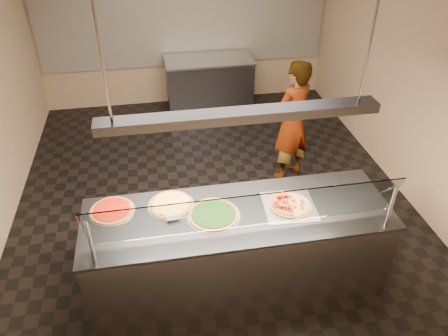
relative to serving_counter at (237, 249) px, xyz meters
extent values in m
cube|color=black|center=(-0.02, 1.44, -0.48)|extent=(5.00, 6.00, 0.02)
cube|color=tan|center=(-0.02, 4.45, 1.03)|extent=(5.00, 0.02, 3.00)
cube|color=tan|center=(-0.02, -1.57, 1.03)|extent=(5.00, 0.02, 3.00)
cube|color=tan|center=(2.49, 1.44, 1.03)|extent=(0.02, 6.00, 3.00)
cube|color=silver|center=(-0.02, 4.42, 0.83)|extent=(4.90, 0.02, 1.20)
cube|color=#B7B7BC|center=(0.00, 0.00, -0.02)|extent=(2.85, 0.90, 0.90)
cube|color=#3A3A3F|center=(0.00, 0.00, 0.45)|extent=(2.89, 0.94, 0.03)
cylinder|color=#B7B7BC|center=(-1.27, -0.40, 0.68)|extent=(0.03, 0.03, 0.44)
cylinder|color=#B7B7BC|center=(1.27, -0.40, 0.68)|extent=(0.03, 0.03, 0.44)
cube|color=white|center=(0.00, -0.34, 0.76)|extent=(2.65, 0.18, 0.47)
cube|color=silver|center=(0.50, 0.00, 0.47)|extent=(0.51, 0.51, 0.01)
cylinder|color=silver|center=(0.50, 0.00, 0.47)|extent=(0.43, 0.43, 0.01)
cylinder|color=#630902|center=(0.49, 0.10, 0.52)|extent=(0.06, 0.06, 0.01)
cylinder|color=#630902|center=(0.47, 0.10, 0.52)|extent=(0.06, 0.06, 0.01)
cylinder|color=#630902|center=(0.42, 0.10, 0.52)|extent=(0.06, 0.06, 0.01)
cylinder|color=#630902|center=(0.42, 0.07, 0.52)|extent=(0.06, 0.06, 0.01)
cylinder|color=#630902|center=(0.45, 0.02, 0.52)|extent=(0.06, 0.06, 0.01)
cylinder|color=#630902|center=(0.36, 0.02, 0.52)|extent=(0.06, 0.06, 0.01)
cylinder|color=#630902|center=(0.35, -0.02, 0.52)|extent=(0.06, 0.06, 0.01)
cylinder|color=#630902|center=(0.39, -0.05, 0.52)|extent=(0.06, 0.06, 0.01)
cylinder|color=#630902|center=(0.41, -0.07, 0.52)|extent=(0.06, 0.06, 0.01)
cylinder|color=#630902|center=(0.45, -0.07, 0.52)|extent=(0.06, 0.06, 0.01)
cylinder|color=#630902|center=(0.46, -0.10, 0.52)|extent=(0.06, 0.06, 0.01)
cube|color=#19590F|center=(0.48, 0.11, 0.52)|extent=(0.02, 0.02, 0.01)
cube|color=#19590F|center=(0.48, 0.04, 0.52)|extent=(0.02, 0.02, 0.01)
cube|color=#19590F|center=(0.46, 0.04, 0.52)|extent=(0.02, 0.02, 0.01)
cube|color=#19590F|center=(0.41, 0.04, 0.52)|extent=(0.02, 0.02, 0.01)
cube|color=#19590F|center=(0.35, -0.03, 0.52)|extent=(0.02, 0.02, 0.01)
cube|color=#19590F|center=(0.43, -0.04, 0.52)|extent=(0.02, 0.02, 0.01)
cube|color=#19590F|center=(0.44, -0.08, 0.52)|extent=(0.02, 0.02, 0.01)
cube|color=#19590F|center=(0.49, -0.04, 0.52)|extent=(0.02, 0.02, 0.01)
sphere|color=#513014|center=(0.52, -0.05, 0.50)|extent=(0.03, 0.03, 0.03)
sphere|color=#513014|center=(0.53, -0.05, 0.50)|extent=(0.03, 0.03, 0.03)
sphere|color=#513014|center=(0.59, -0.08, 0.50)|extent=(0.03, 0.03, 0.03)
sphere|color=#513014|center=(0.59, -0.05, 0.50)|extent=(0.03, 0.03, 0.03)
sphere|color=#513014|center=(0.60, -0.02, 0.50)|extent=(0.03, 0.03, 0.03)
sphere|color=#513014|center=(0.63, 0.00, 0.50)|extent=(0.03, 0.03, 0.03)
sphere|color=#513014|center=(0.62, 0.03, 0.50)|extent=(0.03, 0.03, 0.03)
sphere|color=#513014|center=(0.55, 0.03, 0.50)|extent=(0.03, 0.03, 0.03)
sphere|color=#513014|center=(0.55, 0.05, 0.50)|extent=(0.03, 0.03, 0.03)
sphere|color=#513014|center=(0.54, 0.06, 0.50)|extent=(0.03, 0.03, 0.03)
sphere|color=#513014|center=(0.54, 0.12, 0.50)|extent=(0.03, 0.03, 0.03)
cylinder|color=silver|center=(-0.23, 0.00, 0.47)|extent=(0.50, 0.50, 0.01)
cylinder|color=brown|center=(-0.23, 0.00, 0.48)|extent=(0.47, 0.47, 0.02)
cylinder|color=black|center=(-0.23, 0.00, 0.49)|extent=(0.41, 0.41, 0.01)
cylinder|color=silver|center=(-0.61, 0.22, 0.47)|extent=(0.44, 0.44, 0.01)
cylinder|color=brown|center=(-0.61, 0.22, 0.48)|extent=(0.41, 0.41, 0.02)
cylinder|color=#E4B34D|center=(-0.61, 0.22, 0.49)|extent=(0.36, 0.36, 0.01)
cylinder|color=silver|center=(-1.16, 0.23, 0.47)|extent=(0.42, 0.42, 0.01)
cylinder|color=brown|center=(-1.16, 0.23, 0.48)|extent=(0.39, 0.39, 0.02)
cylinder|color=#6A0501|center=(-1.16, 0.23, 0.49)|extent=(0.34, 0.34, 0.01)
cube|color=#B7B7BC|center=(-0.61, 0.04, 0.49)|extent=(0.14, 0.12, 0.00)
cylinder|color=tan|center=(-0.71, 0.14, 0.49)|extent=(0.04, 0.14, 0.02)
cube|color=#3A3A3F|center=(0.32, 3.99, -0.02)|extent=(1.45, 0.70, 0.90)
cube|color=#B7B7BC|center=(0.32, 3.99, 0.45)|extent=(1.49, 0.74, 0.03)
imported|color=#3F3748|center=(1.09, 1.77, 0.38)|extent=(0.73, 0.66, 1.68)
cube|color=#3A3A3F|center=(0.00, 0.00, 1.48)|extent=(2.30, 0.18, 0.08)
cylinder|color=#B7B7BC|center=(-1.00, 0.00, 2.03)|extent=(0.02, 0.02, 1.01)
cylinder|color=#B7B7BC|center=(1.00, 0.00, 2.03)|extent=(0.02, 0.02, 1.01)
camera|label=1|loc=(-0.68, -3.04, 3.11)|focal=35.00mm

